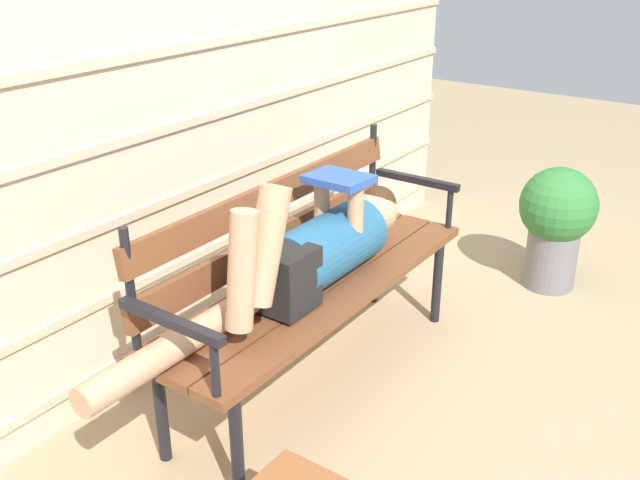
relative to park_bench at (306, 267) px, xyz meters
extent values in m
plane|color=tan|center=(0.00, -0.14, -0.51)|extent=(12.00, 12.00, 0.00)
cube|color=beige|center=(0.00, 0.58, 0.67)|extent=(4.28, 0.06, 2.36)
cube|color=#C1AD8E|center=(0.00, 0.55, -0.36)|extent=(4.28, 0.02, 0.04)
cube|color=#C1AD8E|center=(0.00, 0.55, -0.07)|extent=(4.28, 0.02, 0.04)
cube|color=#C1AD8E|center=(0.00, 0.55, 0.23)|extent=(4.28, 0.02, 0.04)
cube|color=#C1AD8E|center=(0.00, 0.55, 0.52)|extent=(4.28, 0.02, 0.04)
cube|color=#C1AD8E|center=(0.00, 0.55, 0.82)|extent=(4.28, 0.02, 0.04)
cube|color=brown|center=(0.00, -0.22, -0.06)|extent=(1.64, 0.14, 0.04)
cube|color=brown|center=(0.00, -0.07, -0.06)|extent=(1.64, 0.14, 0.04)
cube|color=brown|center=(0.00, 0.08, -0.06)|extent=(1.64, 0.14, 0.04)
cube|color=brown|center=(0.00, 0.15, 0.08)|extent=(1.57, 0.05, 0.11)
cube|color=brown|center=(0.00, 0.15, 0.28)|extent=(1.57, 0.05, 0.11)
cylinder|color=black|center=(-0.75, 0.15, 0.18)|extent=(0.03, 0.03, 0.44)
cylinder|color=black|center=(0.75, 0.15, 0.18)|extent=(0.03, 0.03, 0.44)
cylinder|color=black|center=(-0.72, -0.24, -0.30)|extent=(0.04, 0.04, 0.43)
cylinder|color=black|center=(0.72, -0.24, -0.30)|extent=(0.04, 0.04, 0.43)
cylinder|color=black|center=(-0.72, 0.11, -0.30)|extent=(0.04, 0.04, 0.43)
cylinder|color=black|center=(0.72, 0.11, -0.30)|extent=(0.04, 0.04, 0.43)
cube|color=black|center=(-0.80, -0.07, 0.16)|extent=(0.04, 0.43, 0.03)
cylinder|color=black|center=(-0.80, -0.24, 0.06)|extent=(0.03, 0.03, 0.20)
cube|color=black|center=(0.80, -0.07, 0.16)|extent=(0.04, 0.43, 0.03)
cylinder|color=black|center=(0.80, -0.24, 0.06)|extent=(0.03, 0.03, 0.20)
cylinder|color=#23567A|center=(0.05, -0.07, 0.09)|extent=(0.50, 0.26, 0.26)
cube|color=black|center=(-0.26, -0.07, 0.09)|extent=(0.20, 0.25, 0.23)
sphere|color=tan|center=(0.42, -0.07, 0.12)|extent=(0.19, 0.19, 0.19)
sphere|color=#382314|center=(0.44, -0.07, 0.15)|extent=(0.16, 0.16, 0.16)
cylinder|color=tan|center=(-0.40, -0.13, 0.28)|extent=(0.23, 0.11, 0.42)
cylinder|color=tan|center=(-0.53, -0.13, 0.23)|extent=(0.15, 0.09, 0.41)
cylinder|color=tan|center=(-0.72, -0.01, 0.01)|extent=(0.77, 0.10, 0.10)
cylinder|color=tan|center=(0.13, -0.15, 0.21)|extent=(0.06, 0.06, 0.25)
cylinder|color=tan|center=(0.13, 0.01, 0.21)|extent=(0.06, 0.06, 0.25)
cube|color=#284C9E|center=(0.13, -0.07, 0.35)|extent=(0.20, 0.26, 0.04)
cylinder|color=slate|center=(1.41, -0.57, -0.36)|extent=(0.26, 0.26, 0.31)
sphere|color=#2D7033|center=(1.41, -0.57, -0.06)|extent=(0.39, 0.39, 0.39)
camera|label=1|loc=(-2.09, -1.53, 1.27)|focal=40.32mm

